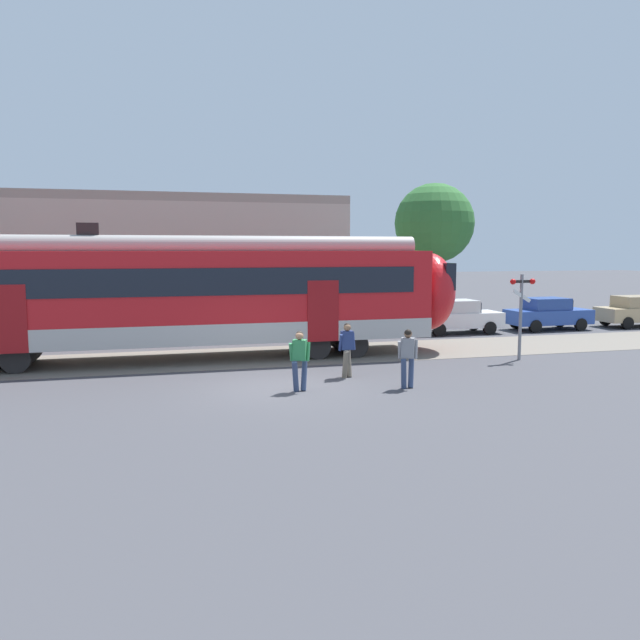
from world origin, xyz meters
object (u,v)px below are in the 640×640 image
parked_car_white (457,316)px  parked_car_tan (638,311)px  pedestrian_grey (408,354)px  crossing_signal (521,303)px  pedestrian_navy (347,345)px  parked_car_blue (548,314)px  pedestrian_green (300,356)px

parked_car_white → parked_car_tan: 9.91m
pedestrian_grey → crossing_signal: crossing_signal is taller
pedestrian_grey → parked_car_white: (6.63, 10.03, -0.18)m
pedestrian_navy → parked_car_blue: (12.67, 8.23, -0.21)m
parked_car_white → pedestrian_grey: bearing=-123.5°
pedestrian_green → crossing_signal: (8.53, 2.74, 1.05)m
pedestrian_green → parked_car_blue: pedestrian_green is taller
pedestrian_grey → crossing_signal: (5.55, 3.15, 1.05)m
parked_car_tan → parked_car_white: bearing=179.7°
parked_car_white → pedestrian_green: bearing=-135.0°
parked_car_tan → parked_car_blue: bearing=178.9°
parked_car_white → parked_car_tan: size_ratio=1.00×
pedestrian_green → parked_car_tan: size_ratio=0.41×
pedestrian_grey → parked_car_tan: size_ratio=0.41×
pedestrian_grey → parked_car_white: bearing=56.5°
parked_car_tan → pedestrian_grey: bearing=-148.9°
pedestrian_navy → parked_car_white: pedestrian_navy is taller
parked_car_blue → pedestrian_navy: bearing=-147.0°
pedestrian_grey → pedestrian_navy: bearing=123.2°
pedestrian_navy → parked_car_white: 11.34m
parked_car_tan → crossing_signal: bearing=-148.2°
pedestrian_green → pedestrian_navy: same height
pedestrian_grey → crossing_signal: bearing=29.6°
pedestrian_green → crossing_signal: 9.02m
pedestrian_navy → crossing_signal: size_ratio=0.56×
pedestrian_green → parked_car_tan: bearing=26.1°
pedestrian_grey → parked_car_tan: bearing=31.1°
parked_car_white → crossing_signal: crossing_signal is taller
pedestrian_navy → parked_car_blue: 15.11m
parked_car_blue → crossing_signal: bearing=-130.6°
parked_car_white → crossing_signal: (-1.09, -6.88, 1.23)m
pedestrian_grey → parked_car_blue: bearing=41.3°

